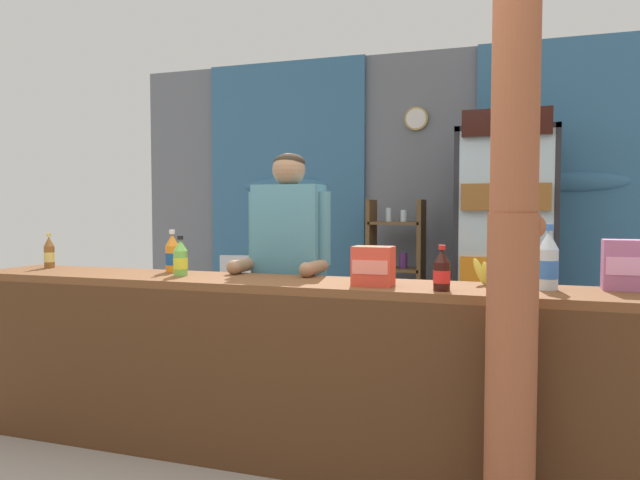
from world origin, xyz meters
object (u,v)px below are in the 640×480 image
at_px(soda_bottle_iced_tea, 49,253).
at_px(timber_post, 513,227).
at_px(stall_counter, 271,353).
at_px(banana_bunch, 499,273).
at_px(snack_box_wafer, 623,265).
at_px(snack_box_crackers, 373,266).
at_px(soda_bottle_orange_soda, 172,254).
at_px(drink_fridge, 506,230).
at_px(plastic_lawn_chair, 241,300).
at_px(shopkeeper, 288,256).
at_px(soda_bottle_cola, 442,271).
at_px(bottle_shelf_rack, 396,274).
at_px(soda_bottle_lime_soda, 180,259).
at_px(soda_bottle_water, 548,262).

bearing_deg(soda_bottle_iced_tea, timber_post, -10.68).
height_order(stall_counter, banana_bunch, banana_bunch).
xyz_separation_m(snack_box_wafer, banana_bunch, (-0.52, -0.02, -0.05)).
distance_m(stall_counter, snack_box_crackers, 0.67).
relative_size(snack_box_wafer, banana_bunch, 0.84).
bearing_deg(soda_bottle_orange_soda, soda_bottle_iced_tea, -177.24).
height_order(drink_fridge, plastic_lawn_chair, drink_fridge).
height_order(drink_fridge, soda_bottle_iced_tea, drink_fridge).
height_order(drink_fridge, snack_box_crackers, drink_fridge).
bearing_deg(shopkeeper, soda_bottle_cola, -30.12).
xyz_separation_m(timber_post, plastic_lawn_chair, (-2.25, 2.20, -0.71)).
bearing_deg(timber_post, soda_bottle_iced_tea, 169.32).
relative_size(drink_fridge, banana_bunch, 7.54).
distance_m(timber_post, soda_bottle_iced_tea, 2.74).
bearing_deg(bottle_shelf_rack, stall_counter, -92.17).
distance_m(soda_bottle_lime_soda, snack_box_wafer, 2.16).
bearing_deg(bottle_shelf_rack, plastic_lawn_chair, -155.33).
bearing_deg(timber_post, soda_bottle_orange_soda, 163.54).
height_order(soda_bottle_cola, soda_bottle_orange_soda, soda_bottle_orange_soda).
relative_size(soda_bottle_lime_soda, soda_bottle_cola, 1.07).
distance_m(soda_bottle_cola, soda_bottle_orange_soda, 1.57).
bearing_deg(stall_counter, soda_bottle_cola, -2.08).
relative_size(soda_bottle_orange_soda, soda_bottle_iced_tea, 1.14).
bearing_deg(timber_post, plastic_lawn_chair, 135.65).
bearing_deg(plastic_lawn_chair, bottle_shelf_rack, 24.67).
distance_m(stall_counter, soda_bottle_cola, 0.94).
relative_size(stall_counter, shopkeeper, 2.24).
bearing_deg(soda_bottle_iced_tea, soda_bottle_cola, -5.85).
bearing_deg(soda_bottle_orange_soda, soda_bottle_lime_soda, -45.29).
bearing_deg(soda_bottle_orange_soda, snack_box_wafer, 0.02).
relative_size(drink_fridge, soda_bottle_iced_tea, 9.51).
distance_m(stall_counter, bottle_shelf_rack, 2.47).
bearing_deg(stall_counter, shopkeeper, 102.85).
distance_m(shopkeeper, soda_bottle_water, 1.43).
bearing_deg(snack_box_crackers, snack_box_wafer, 11.19).
height_order(soda_bottle_water, soda_bottle_cola, soda_bottle_water).
bearing_deg(bottle_shelf_rack, timber_post, -69.42).
relative_size(soda_bottle_iced_tea, snack_box_crackers, 1.13).
bearing_deg(snack_box_wafer, soda_bottle_cola, -159.24).
relative_size(drink_fridge, bottle_shelf_rack, 1.49).
relative_size(bottle_shelf_rack, soda_bottle_cola, 6.69).
xyz_separation_m(plastic_lawn_chair, soda_bottle_lime_soda, (0.55, -1.80, 0.51)).
bearing_deg(soda_bottle_cola, soda_bottle_iced_tea, 174.15).
xyz_separation_m(stall_counter, soda_bottle_cola, (0.83, -0.03, 0.44)).
distance_m(drink_fridge, snack_box_crackers, 2.28).
distance_m(soda_bottle_orange_soda, snack_box_crackers, 1.24).
relative_size(stall_counter, soda_bottle_orange_soda, 14.84).
xyz_separation_m(timber_post, soda_bottle_water, (0.14, 0.45, -0.17)).
distance_m(bottle_shelf_rack, snack_box_wafer, 2.68).
bearing_deg(soda_bottle_water, soda_bottle_cola, -156.98).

